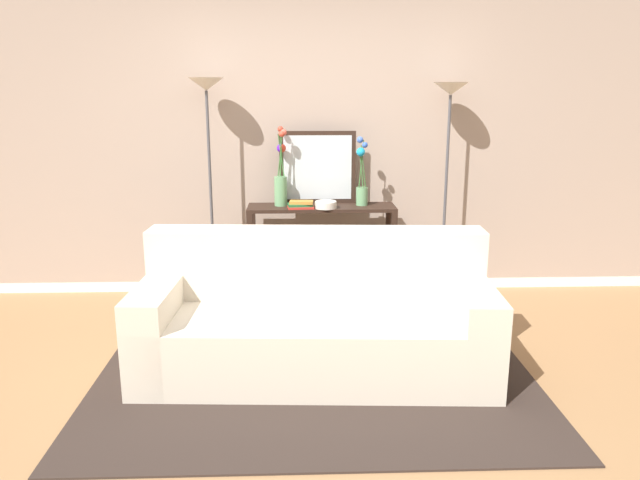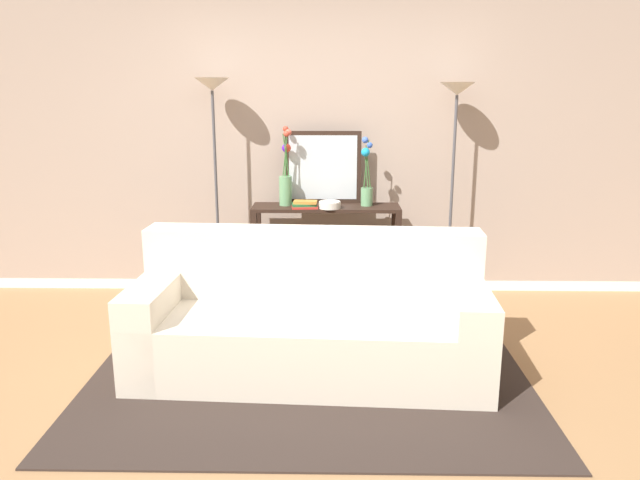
% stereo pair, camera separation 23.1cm
% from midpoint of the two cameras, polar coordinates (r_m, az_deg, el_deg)
% --- Properties ---
extents(ground_plane, '(16.00, 16.00, 0.02)m').
position_cam_midpoint_polar(ground_plane, '(3.77, -3.06, -14.25)').
color(ground_plane, '#9E754C').
extents(back_wall, '(12.00, 0.15, 2.83)m').
position_cam_midpoint_polar(back_wall, '(5.34, -2.92, 10.09)').
color(back_wall, white).
rests_on(back_wall, ground).
extents(area_rug, '(2.73, 1.91, 0.01)m').
position_cam_midpoint_polar(area_rug, '(3.90, -2.16, -12.93)').
color(area_rug, '#332823').
rests_on(area_rug, ground).
extents(couch, '(2.23, 0.96, 0.88)m').
position_cam_midpoint_polar(couch, '(3.92, -2.16, -7.82)').
color(couch, beige).
rests_on(couch, ground).
extents(console_table, '(1.22, 0.34, 0.83)m').
position_cam_midpoint_polar(console_table, '(5.11, -1.15, 0.28)').
color(console_table, black).
rests_on(console_table, ground).
extents(floor_lamp_left, '(0.28, 0.28, 1.85)m').
position_cam_midpoint_polar(floor_lamp_left, '(5.07, -11.73, 10.14)').
color(floor_lamp_left, '#4C4C51').
rests_on(floor_lamp_left, ground).
extents(floor_lamp_right, '(0.28, 0.28, 1.82)m').
position_cam_midpoint_polar(floor_lamp_right, '(5.13, 10.65, 9.93)').
color(floor_lamp_right, '#4C4C51').
rests_on(floor_lamp_right, ground).
extents(wall_mirror, '(0.64, 0.02, 0.60)m').
position_cam_midpoint_polar(wall_mirror, '(5.15, -1.52, 6.78)').
color(wall_mirror, black).
rests_on(wall_mirror, console_table).
extents(vase_tall_flowers, '(0.11, 0.13, 0.65)m').
position_cam_midpoint_polar(vase_tall_flowers, '(5.06, -4.98, 5.89)').
color(vase_tall_flowers, '#669E6B').
rests_on(vase_tall_flowers, console_table).
extents(vase_short_flowers, '(0.10, 0.12, 0.56)m').
position_cam_midpoint_polar(vase_short_flowers, '(5.06, 2.61, 5.48)').
color(vase_short_flowers, '#669E6B').
rests_on(vase_short_flowers, console_table).
extents(fruit_bowl, '(0.18, 0.18, 0.06)m').
position_cam_midpoint_polar(fruit_bowl, '(4.96, -0.80, 3.32)').
color(fruit_bowl, silver).
rests_on(fruit_bowl, console_table).
extents(book_stack, '(0.22, 0.15, 0.06)m').
position_cam_midpoint_polar(book_stack, '(4.96, -3.15, 3.30)').
color(book_stack, '#BC3328').
rests_on(book_stack, console_table).
extents(book_row_under_console, '(0.37, 0.16, 0.13)m').
position_cam_midpoint_polar(book_row_under_console, '(5.26, -4.50, -5.05)').
color(book_row_under_console, '#6B3360').
rests_on(book_row_under_console, ground).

